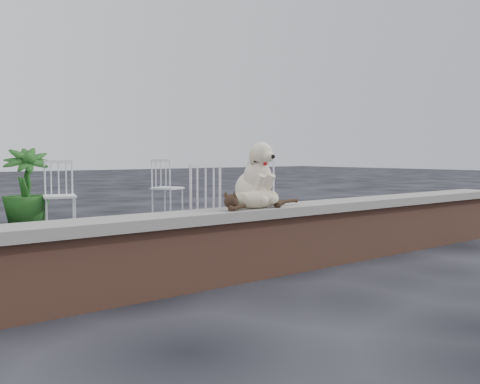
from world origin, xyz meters
TOP-DOWN VIEW (x-y plane):
  - ground at (0.00, 0.00)m, footprint 60.00×60.00m
  - brick_wall at (0.00, 0.00)m, footprint 6.00×0.30m
  - capstone at (0.00, 0.00)m, footprint 6.20×0.40m
  - dog at (-0.53, 0.09)m, footprint 0.37×0.48m
  - cat at (-0.61, -0.06)m, footprint 0.99×0.25m
  - chair_e at (1.25, 4.48)m, footprint 0.74×0.74m
  - chair_b at (-0.83, 3.83)m, footprint 0.70×0.70m
  - chair_d at (1.25, 2.09)m, footprint 0.79×0.79m
  - chair_c at (-0.60, 0.90)m, footprint 0.61×0.61m
  - potted_plant_b at (-1.15, 4.23)m, footprint 0.75×0.75m

SIDE VIEW (x-z plane):
  - ground at x=0.00m, z-range 0.00..0.00m
  - brick_wall at x=0.00m, z-range 0.00..0.50m
  - chair_e at x=1.25m, z-range 0.00..0.94m
  - chair_b at x=-0.83m, z-range 0.00..0.94m
  - chair_d at x=1.25m, z-range 0.00..0.94m
  - chair_c at x=-0.60m, z-range 0.00..0.94m
  - capstone at x=0.00m, z-range 0.50..0.58m
  - potted_plant_b at x=-1.15m, z-range 0.00..1.12m
  - cat at x=-0.61m, z-range 0.58..0.75m
  - dog at x=-0.53m, z-range 0.58..1.14m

